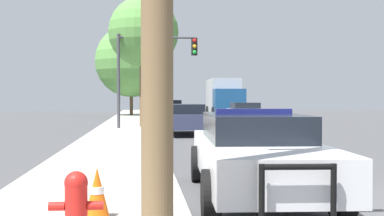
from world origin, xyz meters
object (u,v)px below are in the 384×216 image
car_background_midblock (184,118)px  box_truck (224,97)px  tree_sidewalk_mid (144,33)px  fire_hydrant (76,202)px  traffic_light (152,61)px  tree_sidewalk_far (131,61)px  traffic_cone (97,192)px  car_background_distant (172,107)px  car_background_oncoming (245,113)px  police_car (255,152)px

car_background_midblock → box_truck: 17.63m
car_background_midblock → tree_sidewalk_mid: tree_sidewalk_mid is taller
fire_hydrant → traffic_light: bearing=86.3°
tree_sidewalk_far → car_background_midblock: bearing=-82.4°
box_truck → traffic_cone: size_ratio=10.36×
fire_hydrant → car_background_distant: car_background_distant is taller
traffic_light → traffic_cone: 18.72m
box_truck → tree_sidewalk_mid: 14.50m
car_background_distant → car_background_oncoming: car_background_distant is taller
car_background_distant → car_background_midblock: (-0.87, -23.54, -0.03)m
car_background_midblock → tree_sidewalk_far: size_ratio=0.54×
box_truck → traffic_cone: bearing=79.0°
tree_sidewalk_far → tree_sidewalk_mid: (1.03, -16.78, 0.26)m
fire_hydrant → traffic_cone: (0.15, 0.81, -0.06)m
traffic_light → box_truck: size_ratio=0.71×
police_car → car_background_oncoming: bearing=-98.5°
car_background_midblock → tree_sidewalk_far: 21.87m
car_background_midblock → tree_sidewalk_far: tree_sidewalk_far is taller
traffic_light → box_truck: 15.34m
traffic_light → car_background_midblock: traffic_light is taller
box_truck → traffic_cone: (-7.22, -32.36, -1.27)m
car_background_distant → car_background_midblock: bearing=-96.9°
car_background_oncoming → car_background_distant: bearing=-74.1°
car_background_midblock → box_truck: (4.74, 16.96, 0.99)m
box_truck → tree_sidewalk_far: tree_sidewalk_far is taller
traffic_cone → tree_sidewalk_mid: bearing=88.1°
car_background_distant → car_background_oncoming: 15.74m
car_background_oncoming → box_truck: size_ratio=0.66×
car_background_midblock → tree_sidewalk_mid: bearing=108.1°
traffic_light → tree_sidewalk_mid: 2.23m
car_background_oncoming → traffic_cone: size_ratio=6.89×
car_background_oncoming → traffic_cone: (-7.08, -23.65, -0.28)m
car_background_oncoming → tree_sidewalk_far: 15.58m
fire_hydrant → police_car: bearing=43.8°
police_car → tree_sidewalk_far: 35.33m
traffic_light → traffic_cone: size_ratio=7.40×
car_background_midblock → traffic_light: bearing=111.0°
fire_hydrant → box_truck: box_truck is taller
car_background_oncoming → tree_sidewalk_mid: size_ratio=0.64×
police_car → car_background_midblock: bearing=-86.6°
traffic_light → car_background_oncoming: 8.44m
tree_sidewalk_far → tree_sidewalk_mid: bearing=-86.5°
box_truck → car_background_oncoming: bearing=90.6°
police_car → car_background_distant: bearing=-88.0°
car_background_midblock → car_background_oncoming: (4.60, 8.25, -0.00)m
car_background_oncoming → traffic_cone: car_background_oncoming is taller
traffic_cone → traffic_light: bearing=86.7°
car_background_distant → car_background_midblock: size_ratio=1.08×
traffic_light → car_background_distant: 20.83m
police_car → car_background_midblock: 13.69m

